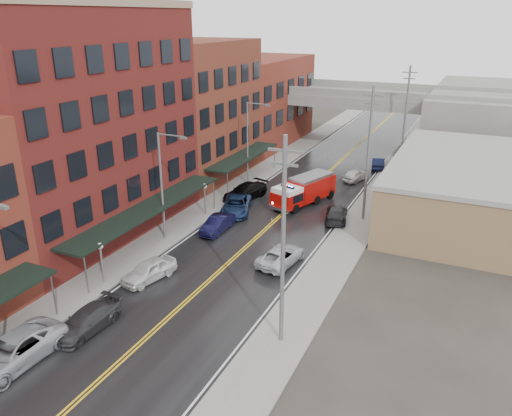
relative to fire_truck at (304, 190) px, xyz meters
The scene contains 31 objects.
road 6.89m from the fire_truck, 97.33° to the right, with size 11.00×160.00×0.02m, color black.
sidewalk_left 10.64m from the fire_truck, 140.69° to the right, with size 3.00×160.00×0.15m, color slate.
sidewalk_right 9.38m from the fire_truck, 46.06° to the right, with size 3.00×160.00×0.15m, color slate.
curb_left 9.43m from the fire_truck, 134.25° to the right, with size 0.30×160.00×0.15m, color gray.
curb_right 8.34m from the fire_truck, 54.36° to the right, with size 0.30×160.00×0.15m, color gray.
brick_building_b 21.08m from the fire_truck, 135.98° to the right, with size 9.00×20.00×18.00m, color #5A1917.
brick_building_c 15.86m from the fire_truck, 164.91° to the left, with size 9.00×15.00×15.00m, color #5B251B.
brick_building_far 25.99m from the fire_truck, 123.59° to the left, with size 9.00×20.00×12.00m, color maroon.
tan_building 15.53m from the fire_truck, 12.36° to the left, with size 14.00×22.00×5.00m, color brown.
right_far_block 37.55m from the fire_truck, 62.78° to the left, with size 18.00×30.00×8.00m, color slate.
awning_1 16.10m from the fire_truck, 121.40° to the right, with size 2.60×18.00×3.09m.
awning_2 9.30m from the fire_truck, 155.42° to the left, with size 2.60×13.00×3.09m.
globe_lamp_1 21.94m from the fire_truck, 109.34° to the right, with size 0.44×0.44×3.12m.
globe_lamp_2 9.90m from the fire_truck, 137.37° to the right, with size 0.44×0.44×3.12m.
street_lamp_1 15.15m from the fire_truck, 120.29° to the right, with size 2.64×0.22×9.00m.
street_lamp_2 8.93m from the fire_truck, 155.87° to the left, with size 2.64×0.22×9.00m.
utility_pole_0 23.10m from the fire_truck, 73.70° to the right, with size 1.80×0.24×12.00m.
utility_pole_1 8.15m from the fire_truck, 14.86° to the right, with size 1.80×0.24×12.00m.
utility_pole_2 19.98m from the fire_truck, 70.91° to the left, with size 1.80×0.24×12.00m.
overpass 25.73m from the fire_truck, 91.95° to the left, with size 40.00×10.00×7.50m.
fire_truck is the anchor object (origin of this frame).
parked_car_left_2 29.98m from the fire_truck, 101.28° to the right, with size 2.67×5.79×1.61m, color #A3A4AA.
parked_car_left_3 25.78m from the fire_truck, 99.97° to the right, with size 1.87×4.61×1.34m, color #2C2B2E.
parked_car_left_4 19.47m from the fire_truck, 104.27° to the right, with size 1.71×4.25×1.45m, color silver.
parked_car_left_5 10.51m from the fire_truck, 115.19° to the right, with size 1.45×4.17×1.37m, color black.
parked_car_left_6 6.97m from the fire_truck, 135.67° to the right, with size 2.47×5.36×1.49m, color #122246.
parked_car_left_7 6.00m from the fire_truck, 169.75° to the right, with size 2.15×5.29×1.54m, color black.
parked_car_right_0 13.06m from the fire_truck, 77.86° to the right, with size 2.20×4.77×1.33m, color #B3B7BC.
parked_car_right_1 5.07m from the fire_truck, 34.18° to the right, with size 1.89×4.66×1.35m, color black.
parked_car_right_2 9.97m from the fire_truck, 73.29° to the left, with size 1.56×3.88×1.32m, color silver.
parked_car_right_3 16.02m from the fire_truck, 75.01° to the left, with size 1.45×4.17×1.37m, color black.
Camera 1 is at (15.81, -7.26, 17.38)m, focal length 35.00 mm.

